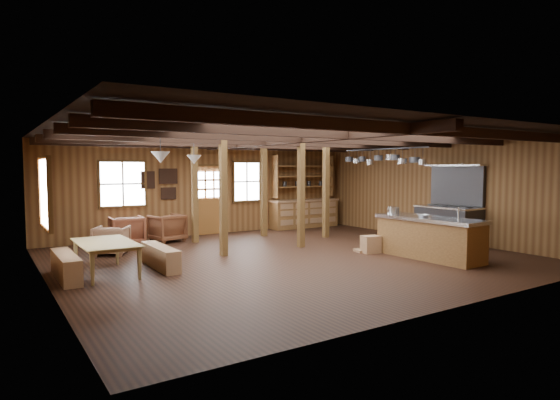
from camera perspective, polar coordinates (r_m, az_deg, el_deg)
name	(u,v)px	position (r m, az deg, el deg)	size (l,w,h in m)	color
room	(291,196)	(10.61, 1.29, 0.44)	(10.04, 9.04, 2.84)	black
ceiling_joists	(286,140)	(10.75, 0.77, 7.32)	(9.80, 8.82, 0.18)	black
timber_posts	(263,192)	(12.64, -2.03, 1.01)	(3.95, 2.35, 2.80)	#482E14
back_door	(210,206)	(14.54, -8.57, -0.69)	(1.02, 0.08, 2.15)	brown
window_back_left	(123,184)	(13.65, -18.62, 1.87)	(1.32, 0.06, 1.32)	white
window_back_right	(247,182)	(15.09, -4.10, 2.25)	(1.02, 0.06, 1.32)	white
window_left	(45,193)	(9.34, -26.76, 0.76)	(0.14, 1.24, 1.32)	white
notice_boards	(162,182)	(13.96, -14.23, 2.16)	(1.08, 0.03, 0.90)	beige
back_counter	(304,210)	(16.05, 2.96, -1.22)	(2.55, 0.60, 2.45)	brown
pendant_lamps	(179,158)	(10.44, -12.17, 4.97)	(1.86, 2.36, 0.66)	#2F2F31
pot_rack	(384,159)	(12.86, 12.53, 4.91)	(0.46, 3.00, 0.45)	#2F2F31
kitchen_island	(429,237)	(11.13, 17.76, -4.35)	(0.99, 2.54, 1.20)	brown
step_stool	(371,244)	(11.50, 11.00, -5.33)	(0.47, 0.33, 0.42)	#976B45
commercial_range	(450,219)	(13.34, 19.99, -2.19)	(0.89, 1.73, 2.14)	#2F2F31
dining_table	(108,258)	(9.68, -20.24, -6.63)	(1.79, 1.00, 0.63)	olive
bench_wall	(66,266)	(9.56, -24.66, -7.38)	(0.32, 1.69, 0.46)	#976B45
bench_aisle	(160,257)	(9.96, -14.41, -6.73)	(0.31, 1.64, 0.45)	#976B45
armchair_a	(127,231)	(13.00, -18.18, -3.58)	(0.83, 0.85, 0.78)	brown
armchair_b	(167,228)	(13.35, -13.59, -3.32)	(0.82, 0.84, 0.77)	#5B311B
armchair_c	(112,240)	(11.74, -19.84, -4.65)	(0.73, 0.75, 0.68)	brown
counter_pot	(393,210)	(11.64, 13.65, -1.21)	(0.28, 0.28, 0.17)	silver
bowl	(423,216)	(11.02, 17.07, -1.84)	(0.25, 0.25, 0.06)	silver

